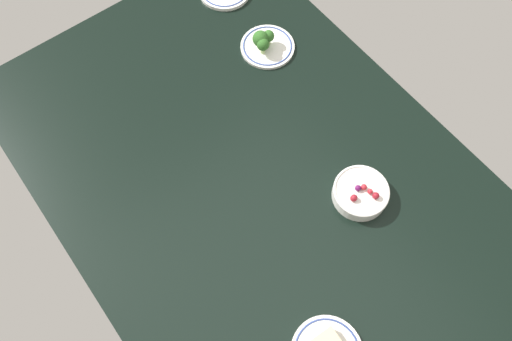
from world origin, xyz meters
TOP-DOWN VIEW (x-y plane):
  - dining_table at (0.00, 0.00)cm, footprint 159.80×108.59cm
  - plate_broccoli at (33.63, -29.73)cm, footprint 17.57×17.57cm
  - bowl_berries at (-23.22, -18.64)cm, footprint 15.57×15.57cm

SIDE VIEW (x-z plane):
  - dining_table at x=0.00cm, z-range 0.00..4.00cm
  - plate_broccoli at x=33.63cm, z-range 2.51..10.15cm
  - bowl_berries at x=-23.22cm, z-range 3.43..9.35cm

